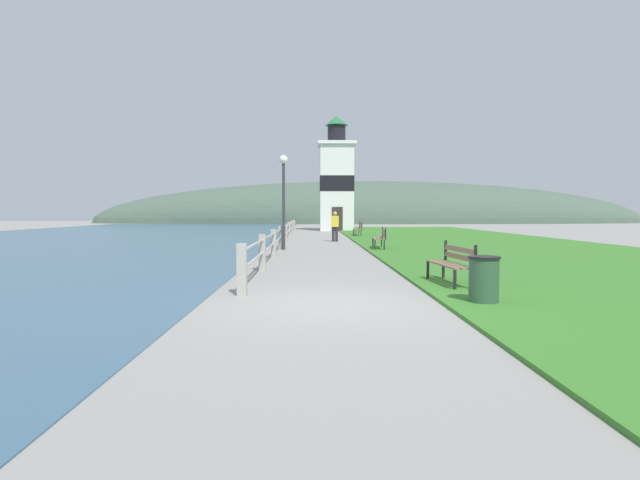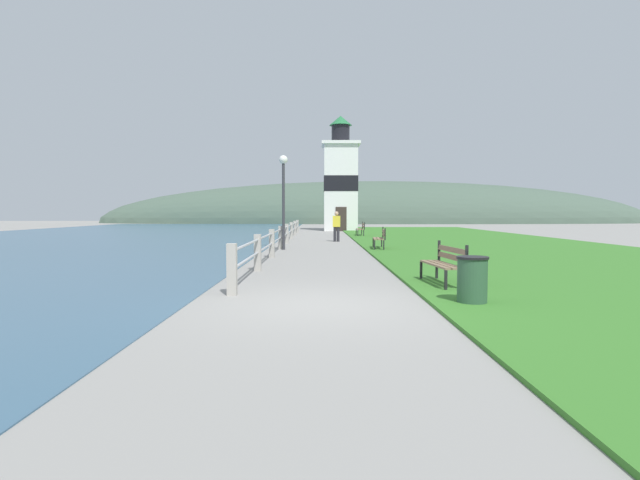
# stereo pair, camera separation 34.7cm
# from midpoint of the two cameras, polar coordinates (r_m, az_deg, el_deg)

# --- Properties ---
(ground_plane) EXTENTS (160.00, 160.00, 0.00)m
(ground_plane) POSITION_cam_midpoint_polar(r_m,az_deg,el_deg) (8.62, 1.45, -7.43)
(ground_plane) COLOR gray
(grass_verge) EXTENTS (12.00, 50.37, 0.06)m
(grass_verge) POSITION_cam_midpoint_polar(r_m,az_deg,el_deg) (26.56, 17.61, -0.29)
(grass_verge) COLOR #387528
(grass_verge) RESTS_ON ground_plane
(water_strip) EXTENTS (24.00, 80.59, 0.01)m
(water_strip) POSITION_cam_midpoint_polar(r_m,az_deg,el_deg) (28.98, -29.20, -0.32)
(water_strip) COLOR #385B75
(water_strip) RESTS_ON ground_plane
(seawall_railing) EXTENTS (0.18, 27.72, 0.99)m
(seawall_railing) POSITION_cam_midpoint_polar(r_m,az_deg,el_deg) (23.31, -3.77, 0.71)
(seawall_railing) COLOR #A8A399
(seawall_railing) RESTS_ON ground_plane
(park_bench_near) EXTENTS (0.63, 1.74, 0.94)m
(park_bench_near) POSITION_cam_midpoint_polar(r_m,az_deg,el_deg) (11.04, 14.94, -2.38)
(park_bench_near) COLOR #846B51
(park_bench_near) RESTS_ON ground_plane
(park_bench_midway) EXTENTS (0.59, 1.75, 0.94)m
(park_bench_midway) POSITION_cam_midpoint_polar(r_m,az_deg,el_deg) (21.17, 7.34, 0.35)
(park_bench_midway) COLOR #846B51
(park_bench_midway) RESTS_ON ground_plane
(park_bench_far) EXTENTS (0.49, 1.79, 0.94)m
(park_bench_far) POSITION_cam_midpoint_polar(r_m,az_deg,el_deg) (32.72, 4.98, 1.37)
(park_bench_far) COLOR #846B51
(park_bench_far) RESTS_ON ground_plane
(lighthouse) EXTENTS (3.19, 3.19, 9.67)m
(lighthouse) POSITION_cam_midpoint_polar(r_m,az_deg,el_deg) (42.56, 2.53, 6.73)
(lighthouse) COLOR white
(lighthouse) RESTS_ON ground_plane
(person_strolling) EXTENTS (0.42, 0.26, 1.62)m
(person_strolling) POSITION_cam_midpoint_polar(r_m,az_deg,el_deg) (26.74, 2.22, 1.69)
(person_strolling) COLOR #28282D
(person_strolling) RESTS_ON ground_plane
(trash_bin) EXTENTS (0.54, 0.54, 0.84)m
(trash_bin) POSITION_cam_midpoint_polar(r_m,az_deg,el_deg) (8.93, 18.02, -4.47)
(trash_bin) COLOR #2D5138
(trash_bin) RESTS_ON ground_plane
(lamp_post) EXTENTS (0.36, 0.36, 3.96)m
(lamp_post) POSITION_cam_midpoint_polar(r_m,az_deg,el_deg) (21.07, -3.78, 6.34)
(lamp_post) COLOR #333338
(lamp_post) RESTS_ON ground_plane
(distant_hillside) EXTENTS (80.00, 16.00, 12.00)m
(distant_hillside) POSITION_cam_midpoint_polar(r_m,az_deg,el_deg) (72.53, 6.46, 1.96)
(distant_hillside) COLOR #475B4C
(distant_hillside) RESTS_ON ground_plane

